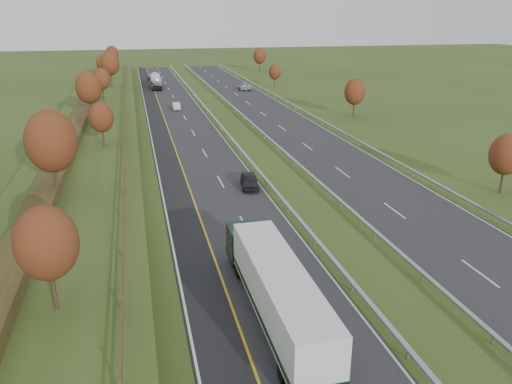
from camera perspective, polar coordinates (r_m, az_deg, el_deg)
The scene contains 19 objects.
ground at distance 73.61m, azimuth -1.55°, elevation 6.36°, with size 400.00×400.00×0.00m, color #324719.
near_carriageway at distance 77.24m, azimuth -8.20°, elevation 6.82°, with size 10.50×200.00×0.04m, color black.
far_carriageway at distance 80.44m, azimuth 3.66°, elevation 7.50°, with size 10.50×200.00×0.04m, color black.
hard_shoulder at distance 76.98m, azimuth -10.99°, elevation 6.62°, with size 3.00×200.00×0.04m, color black.
lane_markings at distance 77.96m, azimuth -3.48°, elevation 7.13°, with size 26.75×200.00×0.01m.
embankment_left at distance 76.93m, azimuth -17.97°, elevation 6.76°, with size 12.00×200.00×2.00m, color #324719.
hedge_left at distance 76.81m, azimuth -19.59°, elevation 7.75°, with size 2.20×180.00×1.10m, color #333114.
fence_left at distance 75.97m, azimuth -14.72°, elevation 8.26°, with size 0.12×189.06×1.20m.
median_barrier_near at distance 77.84m, azimuth -4.02°, elevation 7.52°, with size 0.32×200.00×0.71m.
median_barrier_far at distance 78.83m, azimuth -0.33°, elevation 7.73°, with size 0.32×200.00×0.71m.
outer_barrier_far at distance 82.21m, azimuth 7.57°, elevation 8.06°, with size 0.32×200.00×0.71m.
trees_left at distance 72.65m, azimuth -18.29°, elevation 10.34°, with size 6.64×164.30×7.66m.
trees_far at distance 111.29m, azimuth 5.86°, elevation 13.03°, with size 8.45×118.60×7.12m.
box_lorry at distance 28.82m, azimuth 2.11°, elevation -10.81°, with size 2.58×16.28×4.06m.
road_tanker at distance 125.39m, azimuth -11.38°, elevation 12.40°, with size 2.40×11.22×3.46m.
car_dark_near at distance 51.31m, azimuth -0.74°, elevation 1.31°, with size 1.73×4.31×1.47m, color black.
car_silver_mid at distance 95.83m, azimuth -9.07°, elevation 9.68°, with size 1.38×3.97×1.31m, color silver.
car_small_far at distance 138.96m, azimuth -11.67°, elevation 12.63°, with size 2.22×5.47×1.59m, color #16123B.
car_oncoming at distance 120.23m, azimuth -1.33°, elevation 11.95°, with size 2.45×5.31×1.48m, color #B9B9BF.
Camera 1 is at (-7.06, -15.03, 16.95)m, focal length 35.00 mm.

